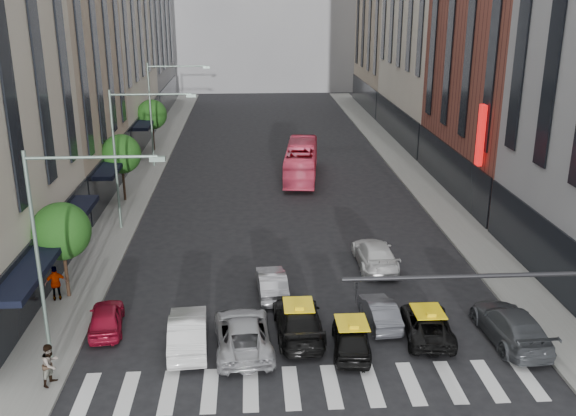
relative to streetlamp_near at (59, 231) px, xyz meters
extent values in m
plane|color=black|center=(10.04, -4.00, -5.90)|extent=(160.00, 160.00, 0.00)
cube|color=slate|center=(-1.46, 26.00, -5.83)|extent=(3.00, 96.00, 0.15)
cube|color=slate|center=(21.54, 26.00, -5.83)|extent=(3.00, 96.00, 0.15)
cube|color=tan|center=(-6.96, 24.00, 6.10)|extent=(8.00, 16.00, 24.00)
cube|color=brown|center=(27.04, 23.00, 7.10)|extent=(8.00, 18.00, 26.00)
cylinder|color=black|center=(-1.76, 6.00, -4.18)|extent=(0.18, 0.18, 3.15)
sphere|color=#164112|center=(-1.76, 6.00, -2.24)|extent=(2.88, 2.88, 2.88)
cylinder|color=black|center=(-1.76, 22.00, -4.18)|extent=(0.18, 0.18, 3.15)
sphere|color=#164112|center=(-1.76, 22.00, -2.24)|extent=(2.88, 2.88, 2.88)
cylinder|color=black|center=(-1.76, 38.00, -4.18)|extent=(0.18, 0.18, 3.15)
sphere|color=#164112|center=(-1.76, 38.00, -2.24)|extent=(2.88, 2.88, 2.88)
cylinder|color=gray|center=(-0.96, 0.00, -1.25)|extent=(0.16, 0.16, 9.00)
cylinder|color=gray|center=(1.54, 0.00, 2.95)|extent=(5.00, 0.12, 0.12)
cube|color=gray|center=(4.04, 0.00, 2.85)|extent=(0.60, 0.25, 0.18)
cylinder|color=gray|center=(-0.96, 16.00, -1.25)|extent=(0.16, 0.16, 9.00)
cylinder|color=gray|center=(1.54, 16.00, 2.95)|extent=(5.00, 0.12, 0.12)
cube|color=gray|center=(4.04, 16.00, 2.85)|extent=(0.60, 0.25, 0.18)
cylinder|color=gray|center=(-0.96, 32.00, -1.25)|extent=(0.16, 0.16, 9.00)
cylinder|color=gray|center=(1.54, 32.00, 2.95)|extent=(5.00, 0.12, 0.12)
cube|color=gray|center=(4.04, 32.00, 2.85)|extent=(0.60, 0.25, 0.18)
cylinder|color=black|center=(15.54, -5.00, -0.10)|extent=(10.00, 0.16, 0.16)
imported|color=black|center=(11.04, -5.00, -0.60)|extent=(0.13, 0.16, 0.80)
cube|color=red|center=(22.64, 16.00, 0.10)|extent=(0.30, 0.70, 4.00)
imported|color=maroon|center=(0.84, 2.60, -5.27)|extent=(1.96, 3.88, 1.27)
imported|color=silver|center=(4.74, 0.84, -5.14)|extent=(1.93, 4.75, 1.53)
imported|color=#9D9DA2|center=(7.14, 0.61, -5.18)|extent=(2.78, 5.40, 1.46)
imported|color=black|center=(9.64, 1.63, -5.16)|extent=(2.27, 5.19, 1.49)
imported|color=black|center=(11.82, 0.07, -5.23)|extent=(1.98, 4.11, 1.35)
imported|color=#44454C|center=(13.53, 2.42, -5.29)|extent=(1.55, 3.82, 1.23)
imported|color=black|center=(15.44, 1.15, -5.29)|extent=(2.49, 4.60, 1.22)
imported|color=#3E4145|center=(19.04, 0.53, -5.14)|extent=(2.41, 5.38, 1.53)
imported|color=gray|center=(8.59, 5.76, -5.23)|extent=(1.67, 4.15, 1.34)
imported|color=silver|center=(14.58, 9.09, -5.17)|extent=(2.10, 5.10, 1.48)
imported|color=#F8496D|center=(11.90, 27.75, -4.47)|extent=(3.66, 10.55, 2.88)
imported|color=gray|center=(-0.36, -1.84, -4.89)|extent=(0.92, 1.03, 1.73)
imported|color=gray|center=(-2.19, 5.56, -4.84)|extent=(1.15, 0.75, 1.83)
camera|label=1|loc=(7.58, -24.19, 8.90)|focal=40.00mm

